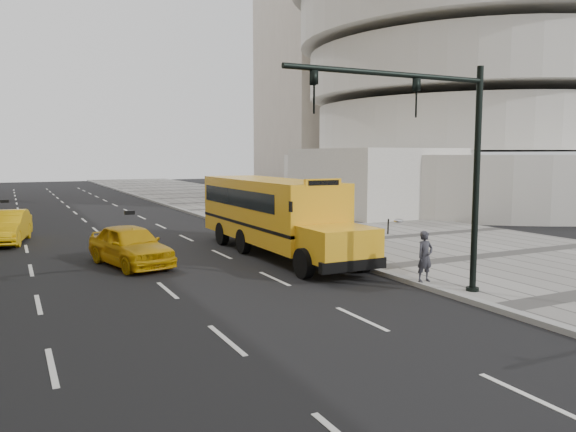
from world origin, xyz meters
name	(u,v)px	position (x,y,z in m)	size (l,w,h in m)	color
ground	(160,260)	(0.00, 0.00, 0.00)	(140.00, 140.00, 0.00)	black
sidewalk_museum	(409,237)	(12.00, 0.00, 0.07)	(12.00, 140.00, 0.15)	gray
curb_museum	(298,246)	(6.00, 0.00, 0.07)	(0.30, 140.00, 0.15)	gray
guggenheim	(436,46)	(29.37, 18.51, 13.58)	(33.20, 42.20, 35.00)	silver
school_bus	(272,210)	(4.50, -0.51, 1.76)	(2.96, 11.56, 3.19)	#F1AB1A
taxi_near	(131,245)	(-1.22, -0.72, 0.75)	(1.77, 4.40, 1.50)	#D7A00B
taxi_far	(6,227)	(-5.25, 7.05, 0.74)	(1.57, 4.51, 1.49)	#D7A00B
pedestrian	(425,256)	(6.15, -8.00, 0.93)	(0.57, 0.37, 1.55)	#2E2E36
traffic_signal	(438,151)	(5.19, -9.53, 4.09)	(6.18, 0.36, 6.40)	black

